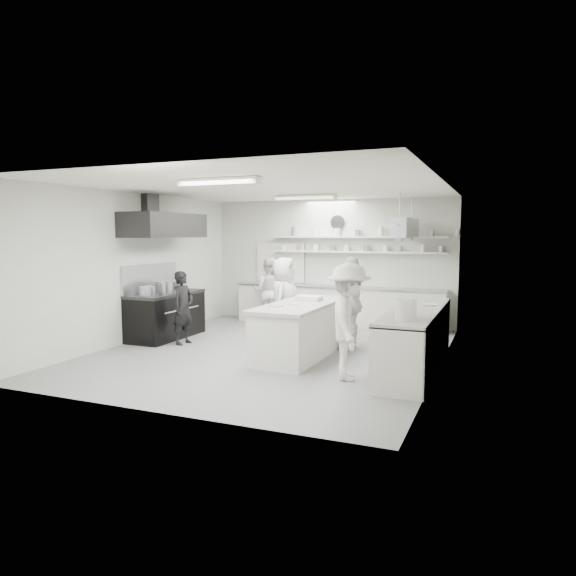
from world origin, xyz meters
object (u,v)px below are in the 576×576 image
at_px(back_counter, 338,306).
at_px(cook_stove, 183,308).
at_px(cook_back, 269,291).
at_px(stove, 166,316).
at_px(right_counter, 416,340).
at_px(prep_island, 301,331).

relative_size(back_counter, cook_stove, 3.45).
height_order(back_counter, cook_back, cook_back).
height_order(stove, back_counter, back_counter).
height_order(cook_stove, cook_back, cook_back).
relative_size(right_counter, cook_stove, 2.28).
bearing_deg(cook_stove, back_counter, -28.49).
relative_size(back_counter, right_counter, 1.52).
distance_m(stove, prep_island, 3.24).
relative_size(stove, cook_back, 1.12).
height_order(back_counter, cook_stove, cook_stove).
distance_m(right_counter, cook_stove, 4.57).
bearing_deg(right_counter, cook_stove, 177.38).
relative_size(prep_island, cook_stove, 1.69).
bearing_deg(cook_back, back_counter, -168.97).
bearing_deg(cook_back, right_counter, 135.02).
relative_size(stove, cook_stove, 1.24).
xyz_separation_m(stove, prep_island, (3.21, -0.45, 0.00)).
bearing_deg(right_counter, stove, 173.48).
distance_m(stove, back_counter, 4.03).
height_order(right_counter, prep_island, right_counter).
bearing_deg(back_counter, prep_island, -84.61).
height_order(right_counter, cook_stove, cook_stove).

